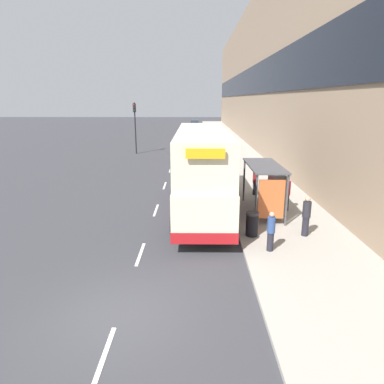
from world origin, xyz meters
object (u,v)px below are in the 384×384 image
object	(u,v)px
car_1	(195,125)
pedestrian_1	(255,182)
double_decker_bus_near	(202,169)
pedestrian_3	(271,231)
pedestrian_at_shelter	(287,193)
pedestrian_2	(275,185)
traffic_light_far_kerb	(135,120)
litter_bin	(252,224)
car_0	(198,141)
pedestrian_4	(306,216)
bus_shelter	(268,181)

from	to	relation	value
car_1	pedestrian_1	xyz separation A→B (m)	(3.78, -49.96, 0.09)
double_decker_bus_near	pedestrian_3	bearing A→B (deg)	-64.13
pedestrian_at_shelter	pedestrian_2	xyz separation A→B (m)	(-0.11, 2.13, -0.06)
traffic_light_far_kerb	pedestrian_3	bearing A→B (deg)	-69.59
litter_bin	traffic_light_far_kerb	bearing A→B (deg)	110.61
double_decker_bus_near	pedestrian_1	distance (m)	4.53
car_1	pedestrian_2	size ratio (longest dim) A/B	2.47
pedestrian_at_shelter	pedestrian_2	world-z (taller)	pedestrian_at_shelter
pedestrian_2	pedestrian_at_shelter	bearing A→B (deg)	-87.11
pedestrian_3	car_1	bearing A→B (deg)	92.98
car_0	pedestrian_4	size ratio (longest dim) A/B	2.57
bus_shelter	traffic_light_far_kerb	distance (m)	23.33
car_0	pedestrian_1	xyz separation A→B (m)	(3.28, -21.81, 0.06)
pedestrian_at_shelter	pedestrian_3	world-z (taller)	pedestrian_at_shelter
pedestrian_3	traffic_light_far_kerb	distance (m)	27.14
double_decker_bus_near	traffic_light_far_kerb	bearing A→B (deg)	108.91
double_decker_bus_near	litter_bin	size ratio (longest dim) A/B	10.49
car_0	pedestrian_3	distance (m)	29.97
pedestrian_2	car_1	bearing A→B (deg)	95.36
double_decker_bus_near	pedestrian_2	distance (m)	4.85
double_decker_bus_near	pedestrian_2	size ratio (longest dim) A/B	6.48
traffic_light_far_kerb	double_decker_bus_near	bearing A→B (deg)	-71.09
car_0	pedestrian_3	world-z (taller)	car_0
bus_shelter	pedestrian_at_shelter	bearing A→B (deg)	26.60
litter_bin	car_0	bearing A→B (deg)	94.14
pedestrian_1	pedestrian_4	xyz separation A→B (m)	(1.05, -6.52, 0.07)
bus_shelter	traffic_light_far_kerb	world-z (taller)	traffic_light_far_kerb
car_0	pedestrian_1	size ratio (longest dim) A/B	2.79
pedestrian_1	litter_bin	world-z (taller)	pedestrian_1
pedestrian_2	pedestrian_3	bearing A→B (deg)	-103.93
double_decker_bus_near	car_1	bearing A→B (deg)	90.52
double_decker_bus_near	pedestrian_1	size ratio (longest dim) A/B	6.83
bus_shelter	car_0	distance (m)	25.70
bus_shelter	car_0	bearing A→B (deg)	97.33
double_decker_bus_near	car_0	xyz separation A→B (m)	(0.02, 24.62, -1.38)
pedestrian_3	litter_bin	distance (m)	1.60
double_decker_bus_near	pedestrian_3	xyz separation A→B (m)	(2.54, -5.24, -1.34)
pedestrian_2	pedestrian_4	xyz separation A→B (m)	(0.06, -5.55, 0.02)
pedestrian_1	pedestrian_3	distance (m)	8.08
car_0	litter_bin	distance (m)	28.43
bus_shelter	pedestrian_4	xyz separation A→B (m)	(1.06, -2.86, -0.84)
double_decker_bus_near	pedestrian_4	xyz separation A→B (m)	(4.36, -3.71, -1.25)
pedestrian_at_shelter	pedestrian_4	bearing A→B (deg)	-90.81
pedestrian_at_shelter	car_0	bearing A→B (deg)	99.98
car_1	pedestrian_1	world-z (taller)	car_1
pedestrian_3	pedestrian_4	distance (m)	2.37
car_1	pedestrian_3	size ratio (longest dim) A/B	2.68
pedestrian_1	bus_shelter	bearing A→B (deg)	-90.10
bus_shelter	car_0	world-z (taller)	bus_shelter
pedestrian_1	pedestrian_4	world-z (taller)	pedestrian_4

